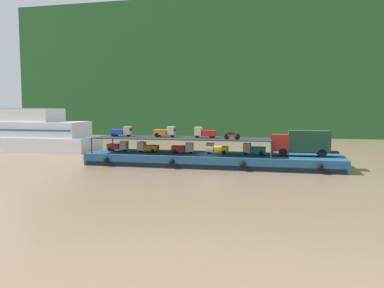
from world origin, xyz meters
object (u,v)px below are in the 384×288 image
mini_truck_lower_aft (148,147)px  passenger_ferry_upstream (27,133)px  cargo_barge (212,160)px  mini_truck_lower_stern (118,146)px  covered_lorry (302,142)px  mini_truck_upper_stern (122,131)px  motorcycle_upper_port (232,136)px  mini_truck_upper_mid (165,132)px  mini_truck_lower_fore (217,149)px  mini_truck_lower_mid (183,148)px  mini_truck_lower_bow (254,149)px  mini_truck_upper_fore (205,133)px  motorcycle_upper_centre (232,135)px

mini_truck_lower_aft → passenger_ferry_upstream: (-26.10, 11.19, 0.86)m
cargo_barge → mini_truck_lower_stern: 12.94m
covered_lorry → mini_truck_upper_stern: size_ratio=2.85×
covered_lorry → mini_truck_lower_stern: 23.80m
motorcycle_upper_port → cargo_barge: bearing=145.3°
mini_truck_upper_mid → mini_truck_lower_fore: bearing=-5.0°
mini_truck_upper_stern → covered_lorry: bearing=0.3°
mini_truck_lower_stern → mini_truck_lower_mid: same height
mini_truck_upper_stern → mini_truck_lower_mid: bearing=-3.3°
mini_truck_lower_bow → mini_truck_upper_mid: mini_truck_upper_mid is taller
cargo_barge → motorcycle_upper_port: bearing=-34.7°
cargo_barge → mini_truck_upper_stern: bearing=179.6°
mini_truck_lower_mid → mini_truck_upper_mid: (-2.67, 0.93, 2.00)m
mini_truck_lower_mid → passenger_ferry_upstream: bearing=160.0°
mini_truck_lower_mid → mini_truck_lower_bow: (8.88, 0.92, 0.00)m
mini_truck_lower_bow → covered_lorry: bearing=-3.2°
mini_truck_upper_stern → passenger_ferry_upstream: size_ratio=0.11×
covered_lorry → passenger_ferry_upstream: size_ratio=0.33×
mini_truck_lower_fore → mini_truck_lower_aft: bearing=-178.2°
covered_lorry → motorcycle_upper_port: size_ratio=4.15×
cargo_barge → mini_truck_lower_stern: bearing=179.2°
mini_truck_lower_bow → mini_truck_upper_fore: 6.48m
mini_truck_lower_bow → mini_truck_lower_stern: bearing=-178.9°
mini_truck_lower_fore → motorcycle_upper_centre: bearing=3.1°
passenger_ferry_upstream → mini_truck_lower_aft: bearing=-23.2°
mini_truck_lower_mid → mini_truck_upper_stern: size_ratio=1.00×
cargo_barge → motorcycle_upper_centre: size_ratio=16.74×
mini_truck_lower_stern → mini_truck_upper_stern: mini_truck_upper_stern is taller
covered_lorry → mini_truck_upper_mid: size_ratio=2.88×
mini_truck_lower_mid → motorcycle_upper_centre: 6.47m
covered_lorry → mini_truck_lower_bow: covered_lorry is taller
covered_lorry → mini_truck_lower_bow: (-5.75, 0.32, -1.00)m
mini_truck_lower_stern → passenger_ferry_upstream: (-21.73, 10.64, 0.86)m
mini_truck_lower_mid → motorcycle_upper_centre: bearing=3.9°
mini_truck_upper_stern → mini_truck_upper_fore: 11.31m
covered_lorry → mini_truck_upper_mid: 17.33m
motorcycle_upper_port → mini_truck_upper_mid: bearing=165.1°
mini_truck_lower_mid → passenger_ferry_upstream: passenger_ferry_upstream is taller
mini_truck_lower_mid → mini_truck_upper_stern: 8.82m
covered_lorry → mini_truck_lower_aft: bearing=-178.3°
covered_lorry → mini_truck_lower_stern: size_ratio=2.86×
mini_truck_lower_aft → mini_truck_lower_fore: bearing=1.8°
mini_truck_lower_stern → motorcycle_upper_port: motorcycle_upper_port is taller
mini_truck_upper_fore → mini_truck_lower_bow: bearing=4.1°
mini_truck_upper_fore → passenger_ferry_upstream: (-33.61, 10.75, -1.14)m
mini_truck_lower_stern → mini_truck_lower_aft: same height
mini_truck_upper_fore → passenger_ferry_upstream: passenger_ferry_upstream is taller
mini_truck_upper_stern → motorcycle_upper_centre: size_ratio=1.46×
mini_truck_upper_fore → covered_lorry: bearing=0.6°
mini_truck_upper_fore → motorcycle_upper_port: 4.21m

